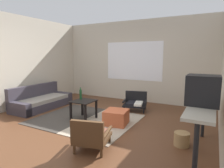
{
  "coord_description": "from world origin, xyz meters",
  "views": [
    {
      "loc": [
        2.45,
        -3.07,
        1.55
      ],
      "look_at": [
        0.15,
        1.18,
        0.82
      ],
      "focal_mm": 30.71,
      "sensor_mm": 36.0,
      "label": 1
    }
  ],
  "objects_px": {
    "glass_bottle": "(81,94)",
    "wicker_basket": "(182,139)",
    "coffee_table": "(84,105)",
    "armchair_by_window": "(135,102)",
    "couch": "(41,101)",
    "armchair_striped_foreground": "(91,135)",
    "ottoman_orange": "(116,117)",
    "clay_vase": "(204,90)",
    "console_shelf": "(202,110)",
    "crt_television": "(203,90)"
  },
  "relations": [
    {
      "from": "console_shelf",
      "to": "ottoman_orange",
      "type": "bearing_deg",
      "value": 160.88
    },
    {
      "from": "coffee_table",
      "to": "couch",
      "type": "bearing_deg",
      "value": 171.7
    },
    {
      "from": "couch",
      "to": "ottoman_orange",
      "type": "height_order",
      "value": "couch"
    },
    {
      "from": "couch",
      "to": "glass_bottle",
      "type": "xyz_separation_m",
      "value": [
        1.61,
        -0.17,
        0.39
      ]
    },
    {
      "from": "couch",
      "to": "glass_bottle",
      "type": "bearing_deg",
      "value": -5.94
    },
    {
      "from": "couch",
      "to": "armchair_striped_foreground",
      "type": "height_order",
      "value": "couch"
    },
    {
      "from": "armchair_by_window",
      "to": "armchair_striped_foreground",
      "type": "height_order",
      "value": "armchair_striped_foreground"
    },
    {
      "from": "wicker_basket",
      "to": "clay_vase",
      "type": "bearing_deg",
      "value": 33.54
    },
    {
      "from": "armchair_striped_foreground",
      "to": "glass_bottle",
      "type": "xyz_separation_m",
      "value": [
        -1.18,
        1.27,
        0.34
      ]
    },
    {
      "from": "armchair_striped_foreground",
      "to": "clay_vase",
      "type": "bearing_deg",
      "value": 34.06
    },
    {
      "from": "ottoman_orange",
      "to": "console_shelf",
      "type": "height_order",
      "value": "console_shelf"
    },
    {
      "from": "armchair_striped_foreground",
      "to": "ottoman_orange",
      "type": "distance_m",
      "value": 1.27
    },
    {
      "from": "coffee_table",
      "to": "glass_bottle",
      "type": "xyz_separation_m",
      "value": [
        -0.15,
        0.09,
        0.23
      ]
    },
    {
      "from": "ottoman_orange",
      "to": "wicker_basket",
      "type": "height_order",
      "value": "ottoman_orange"
    },
    {
      "from": "couch",
      "to": "console_shelf",
      "type": "distance_m",
      "value": 4.47
    },
    {
      "from": "glass_bottle",
      "to": "wicker_basket",
      "type": "height_order",
      "value": "glass_bottle"
    },
    {
      "from": "clay_vase",
      "to": "coffee_table",
      "type": "bearing_deg",
      "value": 177.39
    },
    {
      "from": "ottoman_orange",
      "to": "console_shelf",
      "type": "distance_m",
      "value": 1.95
    },
    {
      "from": "clay_vase",
      "to": "glass_bottle",
      "type": "xyz_separation_m",
      "value": [
        -2.76,
        0.21,
        -0.37
      ]
    },
    {
      "from": "ottoman_orange",
      "to": "clay_vase",
      "type": "relative_size",
      "value": 1.45
    },
    {
      "from": "glass_bottle",
      "to": "clay_vase",
      "type": "bearing_deg",
      "value": -4.32
    },
    {
      "from": "couch",
      "to": "ottoman_orange",
      "type": "distance_m",
      "value": 2.62
    },
    {
      "from": "ottoman_orange",
      "to": "clay_vase",
      "type": "bearing_deg",
      "value": -6.27
    },
    {
      "from": "armchair_by_window",
      "to": "coffee_table",
      "type": "bearing_deg",
      "value": -120.48
    },
    {
      "from": "ottoman_orange",
      "to": "wicker_basket",
      "type": "distance_m",
      "value": 1.52
    },
    {
      "from": "wicker_basket",
      "to": "ottoman_orange",
      "type": "bearing_deg",
      "value": 165.25
    },
    {
      "from": "wicker_basket",
      "to": "console_shelf",
      "type": "bearing_deg",
      "value": -37.49
    },
    {
      "from": "ottoman_orange",
      "to": "coffee_table",
      "type": "bearing_deg",
      "value": -174.98
    },
    {
      "from": "ottoman_orange",
      "to": "glass_bottle",
      "type": "xyz_separation_m",
      "value": [
        -1.0,
        0.01,
        0.43
      ]
    },
    {
      "from": "coffee_table",
      "to": "armchair_by_window",
      "type": "xyz_separation_m",
      "value": [
        0.8,
        1.36,
        -0.12
      ]
    },
    {
      "from": "coffee_table",
      "to": "armchair_by_window",
      "type": "bearing_deg",
      "value": 59.52
    },
    {
      "from": "ottoman_orange",
      "to": "wicker_basket",
      "type": "relative_size",
      "value": 1.9
    },
    {
      "from": "clay_vase",
      "to": "glass_bottle",
      "type": "distance_m",
      "value": 2.79
    },
    {
      "from": "coffee_table",
      "to": "armchair_striped_foreground",
      "type": "xyz_separation_m",
      "value": [
        1.03,
        -1.18,
        -0.11
      ]
    },
    {
      "from": "couch",
      "to": "coffee_table",
      "type": "relative_size",
      "value": 3.39
    },
    {
      "from": "armchair_striped_foreground",
      "to": "wicker_basket",
      "type": "xyz_separation_m",
      "value": [
        1.28,
        0.87,
        -0.14
      ]
    },
    {
      "from": "ottoman_orange",
      "to": "couch",
      "type": "bearing_deg",
      "value": 176.0
    },
    {
      "from": "glass_bottle",
      "to": "armchair_by_window",
      "type": "bearing_deg",
      "value": 53.17
    },
    {
      "from": "console_shelf",
      "to": "crt_television",
      "type": "bearing_deg",
      "value": -91.87
    },
    {
      "from": "coffee_table",
      "to": "wicker_basket",
      "type": "height_order",
      "value": "coffee_table"
    },
    {
      "from": "ottoman_orange",
      "to": "wicker_basket",
      "type": "bearing_deg",
      "value": -14.75
    },
    {
      "from": "couch",
      "to": "clay_vase",
      "type": "height_order",
      "value": "clay_vase"
    },
    {
      "from": "crt_television",
      "to": "wicker_basket",
      "type": "bearing_deg",
      "value": 132.03
    },
    {
      "from": "armchair_by_window",
      "to": "glass_bottle",
      "type": "bearing_deg",
      "value": -126.83
    },
    {
      "from": "couch",
      "to": "armchair_striped_foreground",
      "type": "bearing_deg",
      "value": -27.27
    },
    {
      "from": "coffee_table",
      "to": "clay_vase",
      "type": "distance_m",
      "value": 2.68
    },
    {
      "from": "couch",
      "to": "armchair_by_window",
      "type": "distance_m",
      "value": 2.79
    },
    {
      "from": "couch",
      "to": "console_shelf",
      "type": "bearing_deg",
      "value": -10.28
    },
    {
      "from": "armchair_striped_foreground",
      "to": "wicker_basket",
      "type": "distance_m",
      "value": 1.56
    },
    {
      "from": "coffee_table",
      "to": "clay_vase",
      "type": "relative_size",
      "value": 1.56
    }
  ]
}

